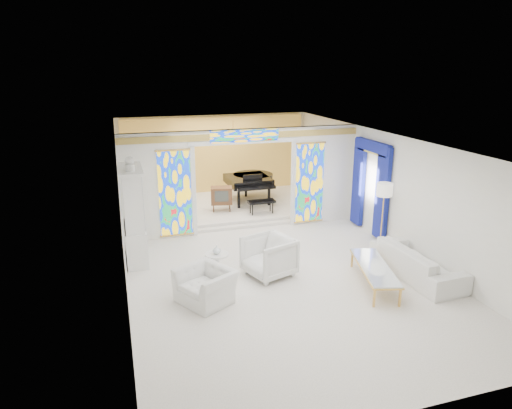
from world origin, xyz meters
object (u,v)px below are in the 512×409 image
object	(u,v)px
armchair_left	(206,286)
armchair_right	(269,257)
china_cabinet	(134,216)
grand_piano	(251,180)
tv_console	(221,195)
coffee_table	(375,268)
sofa	(417,262)

from	to	relation	value
armchair_left	armchair_right	world-z (taller)	armchair_right
china_cabinet	armchair_right	xyz separation A→B (m)	(2.90, -1.81, -0.70)
armchair_left	grand_piano	bearing A→B (deg)	125.53
china_cabinet	tv_console	size ratio (longest dim) A/B	3.45
armchair_right	tv_console	size ratio (longest dim) A/B	1.31
armchair_right	coffee_table	world-z (taller)	armchair_right
china_cabinet	coffee_table	world-z (taller)	china_cabinet
china_cabinet	coffee_table	bearing A→B (deg)	-30.95
armchair_right	tv_console	xyz separation A→B (m)	(-0.05, 4.63, 0.22)
armchair_left	grand_piano	size ratio (longest dim) A/B	0.41
sofa	tv_console	world-z (taller)	tv_console
sofa	grand_piano	world-z (taller)	grand_piano
coffee_table	tv_console	distance (m)	6.19
armchair_left	grand_piano	distance (m)	6.95
grand_piano	coffee_table	bearing A→B (deg)	-83.53
china_cabinet	armchair_left	bearing A→B (deg)	-64.15
armchair_right	tv_console	distance (m)	4.63
coffee_table	grand_piano	distance (m)	6.77
armchair_right	grand_piano	distance (m)	5.67
china_cabinet	coffee_table	xyz separation A→B (m)	(4.98, -2.99, -0.75)
sofa	coffee_table	distance (m)	1.19
armchair_right	grand_piano	bearing A→B (deg)	149.26
armchair_right	china_cabinet	bearing A→B (deg)	-140.46
armchair_left	tv_console	size ratio (longest dim) A/B	1.39
armchair_left	sofa	size ratio (longest dim) A/B	0.44
china_cabinet	grand_piano	xyz separation A→B (m)	(4.10, 3.71, -0.27)
armchair_left	armchair_right	bearing A→B (deg)	85.48
tv_console	coffee_table	bearing A→B (deg)	-58.46
sofa	china_cabinet	bearing A→B (deg)	62.64
coffee_table	tv_console	bearing A→B (deg)	110.22
china_cabinet	armchair_left	world-z (taller)	china_cabinet
tv_console	armchair_right	bearing A→B (deg)	-78.01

